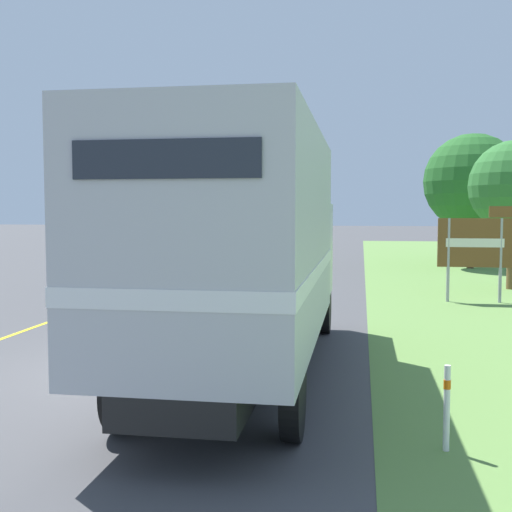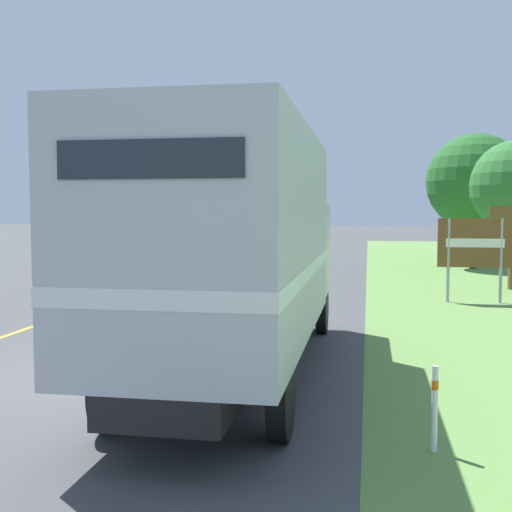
{
  "view_description": "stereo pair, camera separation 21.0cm",
  "coord_description": "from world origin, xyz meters",
  "px_view_note": "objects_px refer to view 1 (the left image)",
  "views": [
    {
      "loc": [
        3.53,
        -9.99,
        2.62
      ],
      "look_at": [
        0.3,
        9.68,
        1.2
      ],
      "focal_mm": 45.0,
      "sensor_mm": 36.0,
      "label": 1
    },
    {
      "loc": [
        3.74,
        -9.96,
        2.62
      ],
      "look_at": [
        0.3,
        9.68,
        1.2
      ],
      "focal_mm": 45.0,
      "sensor_mm": 36.0,
      "label": 2
    }
  ],
  "objects_px": {
    "horse_trailer_truck": "(245,246)",
    "roadside_tree_far": "(487,192)",
    "lead_car_white": "(241,246)",
    "highway_sign": "(476,244)",
    "roadside_tree_mid": "(472,182)",
    "delineator_post": "(447,406)"
  },
  "relations": [
    {
      "from": "horse_trailer_truck",
      "to": "delineator_post",
      "type": "bearing_deg",
      "value": -43.87
    },
    {
      "from": "lead_car_white",
      "to": "highway_sign",
      "type": "distance_m",
      "value": 13.59
    },
    {
      "from": "lead_car_white",
      "to": "delineator_post",
      "type": "xyz_separation_m",
      "value": [
        6.48,
        -22.24,
        -0.47
      ]
    },
    {
      "from": "lead_car_white",
      "to": "roadside_tree_far",
      "type": "relative_size",
      "value": 0.76
    },
    {
      "from": "lead_car_white",
      "to": "horse_trailer_truck",
      "type": "bearing_deg",
      "value": -79.12
    },
    {
      "from": "roadside_tree_far",
      "to": "delineator_post",
      "type": "height_order",
      "value": "roadside_tree_far"
    },
    {
      "from": "horse_trailer_truck",
      "to": "lead_car_white",
      "type": "relative_size",
      "value": 2.04
    },
    {
      "from": "horse_trailer_truck",
      "to": "roadside_tree_mid",
      "type": "distance_m",
      "value": 21.56
    },
    {
      "from": "roadside_tree_mid",
      "to": "roadside_tree_far",
      "type": "xyz_separation_m",
      "value": [
        1.74,
        5.88,
        -0.28
      ]
    },
    {
      "from": "highway_sign",
      "to": "roadside_tree_far",
      "type": "bearing_deg",
      "value": 78.7
    },
    {
      "from": "highway_sign",
      "to": "delineator_post",
      "type": "relative_size",
      "value": 2.88
    },
    {
      "from": "horse_trailer_truck",
      "to": "roadside_tree_far",
      "type": "height_order",
      "value": "roadside_tree_far"
    },
    {
      "from": "delineator_post",
      "to": "roadside_tree_far",
      "type": "bearing_deg",
      "value": 78.87
    },
    {
      "from": "highway_sign",
      "to": "delineator_post",
      "type": "distance_m",
      "value": 12.15
    },
    {
      "from": "roadside_tree_far",
      "to": "delineator_post",
      "type": "bearing_deg",
      "value": -101.13
    },
    {
      "from": "roadside_tree_mid",
      "to": "delineator_post",
      "type": "distance_m",
      "value": 23.6
    },
    {
      "from": "horse_trailer_truck",
      "to": "lead_car_white",
      "type": "height_order",
      "value": "horse_trailer_truck"
    },
    {
      "from": "highway_sign",
      "to": "delineator_post",
      "type": "bearing_deg",
      "value": -100.9
    },
    {
      "from": "roadside_tree_mid",
      "to": "delineator_post",
      "type": "xyz_separation_m",
      "value": [
        -3.95,
        -23.02,
        -3.39
      ]
    },
    {
      "from": "horse_trailer_truck",
      "to": "roadside_tree_far",
      "type": "bearing_deg",
      "value": 72.31
    },
    {
      "from": "roadside_tree_far",
      "to": "delineator_post",
      "type": "xyz_separation_m",
      "value": [
        -5.69,
        -28.91,
        -3.11
      ]
    },
    {
      "from": "roadside_tree_far",
      "to": "roadside_tree_mid",
      "type": "bearing_deg",
      "value": -106.45
    }
  ]
}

